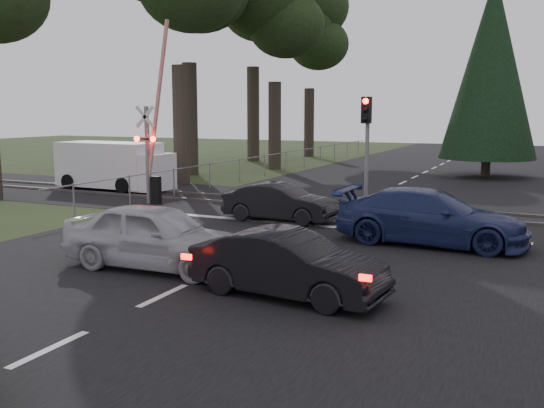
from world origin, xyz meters
The scene contains 17 objects.
ground centered at (0.00, 0.00, 0.00)m, with size 120.00×120.00×0.00m, color #2C3819.
road centered at (0.00, 10.00, 0.01)m, with size 14.00×100.00×0.01m, color black.
rail_corridor centered at (0.00, 12.00, 0.01)m, with size 120.00×8.00×0.01m, color black.
stop_line centered at (0.00, 8.20, 0.01)m, with size 13.00×0.35×0.00m, color silver.
rail_near centered at (0.00, 11.20, 0.05)m, with size 120.00×0.12×0.10m, color #59544C.
rail_far centered at (0.00, 12.80, 0.05)m, with size 120.00×0.12×0.10m, color #59544C.
crossing_signal centered at (-7.27, 9.79, 2.06)m, with size 1.62×0.38×6.96m.
traffic_signal_center centered at (1.00, 10.68, 2.81)m, with size 0.32×0.48×4.10m.
euc_tree_c centered at (-9.00, 25.00, 9.51)m, with size 6.00×6.00×13.20m.
euc_tree_e centered at (-11.00, 36.00, 9.51)m, with size 6.00×6.00×13.20m.
conifer_tree centered at (3.50, 26.00, 5.99)m, with size 5.20×5.20×11.00m.
fence_left centered at (-7.80, 22.50, 0.00)m, with size 0.10×36.00×1.20m, color slate, non-canonical shape.
dark_hatchback centered at (2.26, 1.00, 0.65)m, with size 1.37×3.92×1.29m, color black.
silver_car centered at (-1.37, 1.72, 0.76)m, with size 1.79×4.46×1.52m, color #A9ACB2.
blue_sedan centered at (3.91, 7.02, 0.75)m, with size 2.10×5.15×1.50m, color navy.
dark_car_far centered at (-1.27, 8.50, 0.62)m, with size 1.31×3.76×1.24m, color black.
white_van centered at (-11.47, 12.76, 1.11)m, with size 5.66×2.33×2.18m.
Camera 1 is at (6.81, -9.58, 3.62)m, focal length 40.00 mm.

